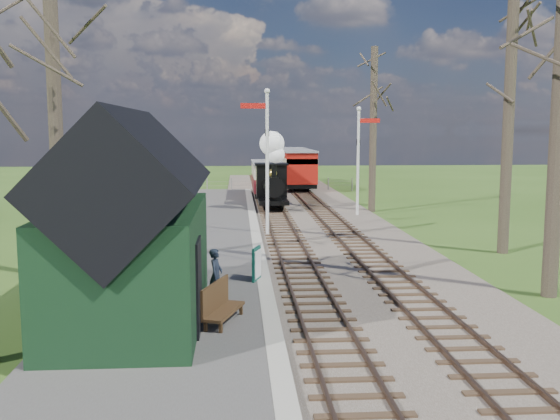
{
  "coord_description": "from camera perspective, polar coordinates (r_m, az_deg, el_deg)",
  "views": [
    {
      "loc": [
        -1.93,
        -10.01,
        4.48
      ],
      "look_at": [
        -0.4,
        12.55,
        1.6
      ],
      "focal_mm": 40.0,
      "sensor_mm": 36.0,
      "label": 1
    }
  ],
  "objects": [
    {
      "name": "red_carriage_a",
      "position": [
        46.69,
        1.7,
        3.81
      ],
      "size": [
        2.34,
        5.8,
        2.47
      ],
      "color": "black",
      "rests_on": "ground"
    },
    {
      "name": "semaphore_near",
      "position": [
        26.05,
        -1.33,
        5.37
      ],
      "size": [
        1.22,
        0.24,
        6.22
      ],
      "color": "silver",
      "rests_on": "ground"
    },
    {
      "name": "red_carriage_b",
      "position": [
        52.15,
        1.11,
        4.17
      ],
      "size": [
        2.34,
        5.8,
        2.47
      ],
      "color": "black",
      "rests_on": "ground"
    },
    {
      "name": "fence_line",
      "position": [
        46.23,
        -1.1,
        2.38
      ],
      "size": [
        12.6,
        0.08,
        1.0
      ],
      "color": "slate",
      "rests_on": "ground"
    },
    {
      "name": "coach",
      "position": [
        40.93,
        -1.17,
        3.02
      ],
      "size": [
        1.99,
        6.83,
        2.1
      ],
      "color": "black",
      "rests_on": "ground"
    },
    {
      "name": "distant_hills",
      "position": [
        77.28,
        -1.28,
        -8.27
      ],
      "size": [
        114.4,
        48.0,
        22.02
      ],
      "color": "#385B23",
      "rests_on": "ground"
    },
    {
      "name": "coping_strip",
      "position": [
        24.41,
        -2.11,
        -3.07
      ],
      "size": [
        0.4,
        44.0,
        0.21
      ],
      "primitive_type": "cube",
      "color": "#B2AD9E",
      "rests_on": "ground"
    },
    {
      "name": "platform",
      "position": [
        24.45,
        -7.51,
        -3.12
      ],
      "size": [
        5.0,
        44.0,
        0.2
      ],
      "primitive_type": "cube",
      "color": "#474442",
      "rests_on": "ground"
    },
    {
      "name": "track_near",
      "position": [
        32.36,
        -0.43,
        -0.52
      ],
      "size": [
        1.6,
        60.0,
        0.15
      ],
      "color": "brown",
      "rests_on": "ground"
    },
    {
      "name": "sign_board",
      "position": [
        17.99,
        -2.14,
        -4.92
      ],
      "size": [
        0.29,
        0.65,
        0.97
      ],
      "color": "#0E4539",
      "rests_on": "platform"
    },
    {
      "name": "ground",
      "position": [
        11.13,
        6.72,
        -16.52
      ],
      "size": [
        140.0,
        140.0,
        0.0
      ],
      "primitive_type": "plane",
      "color": "#325119",
      "rests_on": "ground"
    },
    {
      "name": "person",
      "position": [
        15.86,
        -5.88,
        -5.94
      ],
      "size": [
        0.44,
        0.55,
        1.34
      ],
      "primitive_type": "imported",
      "rotation": [
        0.0,
        0.0,
        1.31
      ],
      "color": "black",
      "rests_on": "platform"
    },
    {
      "name": "locomotive",
      "position": [
        34.86,
        -0.72,
        3.14
      ],
      "size": [
        1.71,
        3.98,
        4.27
      ],
      "color": "black",
      "rests_on": "ground"
    },
    {
      "name": "bench",
      "position": [
        14.18,
        -5.58,
        -8.52
      ],
      "size": [
        0.95,
        1.67,
        0.92
      ],
      "color": "#3F2A16",
      "rests_on": "platform"
    },
    {
      "name": "semaphore_far",
      "position": [
        32.64,
        7.29,
        5.22
      ],
      "size": [
        1.22,
        0.24,
        5.72
      ],
      "color": "silver",
      "rests_on": "ground"
    },
    {
      "name": "ballast_bed",
      "position": [
        32.47,
        1.86,
        -0.59
      ],
      "size": [
        8.0,
        60.0,
        0.1
      ],
      "primitive_type": "cube",
      "color": "brown",
      "rests_on": "ground"
    },
    {
      "name": "bare_trees",
      "position": [
        20.38,
        5.41,
        9.28
      ],
      "size": [
        15.51,
        22.39,
        12.0
      ],
      "color": "#382D23",
      "rests_on": "ground"
    },
    {
      "name": "station_shed",
      "position": [
        14.37,
        -13.32,
        -1.79
      ],
      "size": [
        3.25,
        6.3,
        4.78
      ],
      "color": "black",
      "rests_on": "platform"
    },
    {
      "name": "track_far",
      "position": [
        32.62,
        4.14,
        -0.48
      ],
      "size": [
        1.6,
        60.0,
        0.15
      ],
      "color": "brown",
      "rests_on": "ground"
    }
  ]
}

